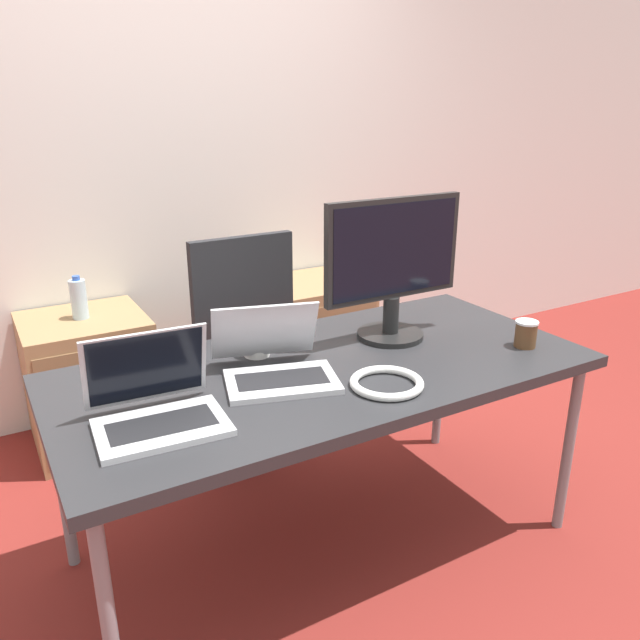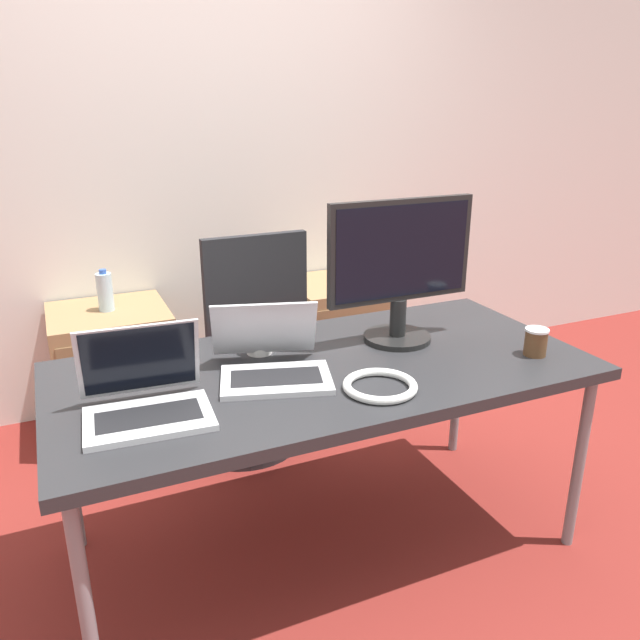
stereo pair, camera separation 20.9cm
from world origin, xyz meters
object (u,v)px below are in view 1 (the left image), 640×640
Objects in this scene: office_chair at (230,374)px; laptop_right at (276,363)px; monitor at (393,266)px; cabinet_right at (313,335)px; cabinet_left at (90,381)px; coffee_cup_white at (257,341)px; laptop_left at (156,406)px; coffee_cup_brown at (526,334)px; cable_coil at (387,383)px; water_bottle at (79,299)px.

laptop_right is (-0.14, -0.78, 0.38)m from office_chair.
laptop_right is at bearing -168.50° from monitor.
monitor reaches higher than cabinet_right.
monitor reaches higher than cabinet_left.
coffee_cup_white reaches higher than cabinet_left.
office_chair is at bearing 57.66° from laptop_left.
office_chair reaches higher than cabinet_left.
cabinet_right is at bearing 93.06° from coffee_cup_brown.
coffee_cup_brown reaches higher than cable_coil.
cable_coil is at bearing -65.54° from water_bottle.
office_chair is 1.31m from coffee_cup_brown.
cable_coil is (-0.63, -0.02, -0.04)m from coffee_cup_brown.
water_bottle is (-0.00, 0.00, 0.41)m from cabinet_left.
cabinet_right is 2.71× the size of cable_coil.
water_bottle is at bearing 179.90° from cabinet_right.
laptop_right is (0.40, -1.23, 0.05)m from water_bottle.
coffee_cup_brown is (0.88, -0.41, -0.01)m from coffee_cup_white.
office_chair is 0.71m from coffee_cup_white.
water_bottle is 2.05× the size of coffee_cup_brown.
monitor is (0.54, 0.11, 0.23)m from laptop_right.
coffee_cup_brown is (0.08, -1.44, 0.47)m from cabinet_right.
office_chair is at bearing 78.52° from coffee_cup_white.
office_chair is 1.08m from cable_coil.
coffee_cup_white is (0.42, -1.03, 0.06)m from water_bottle.
laptop_right is 0.59m from monitor.
laptop_left reaches higher than cabinet_right.
coffee_cup_white is (0.02, 0.20, 0.01)m from laptop_right.
office_chair is 0.82m from cabinet_right.
water_bottle is at bearing 140.44° from office_chair.
coffee_cup_brown is at bearing -13.35° from laptop_right.
coffee_cup_white is at bearing 83.25° from laptop_right.
water_bottle reaches higher than cable_coil.
water_bottle reaches higher than cabinet_right.
coffee_cup_brown is 0.42× the size of cable_coil.
office_chair is at bearing -39.42° from cabinet_left.
cable_coil is (0.13, -1.02, 0.34)m from office_chair.
coffee_cup_brown is at bearing -4.77° from laptop_left.
cabinet_left is at bearing 132.11° from coffee_cup_brown.
water_bottle reaches higher than cabinet_left.
office_chair reaches higher than cable_coil.
laptop_left is (-0.56, -0.88, 0.38)m from office_chair.
laptop_right reaches higher than cable_coil.
cable_coil is at bearing -60.55° from coffee_cup_white.
cabinet_right is at bearing 32.86° from office_chair.
laptop_right is 1.84× the size of cable_coil.
water_bottle is (-1.22, 0.00, 0.41)m from cabinet_right.
laptop_right is (0.42, 0.10, -0.00)m from laptop_left.
water_bottle is 1.94m from coffee_cup_brown.
monitor is at bearing 138.69° from coffee_cup_brown.
coffee_cup_brown is (1.30, -1.44, 0.06)m from water_bottle.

